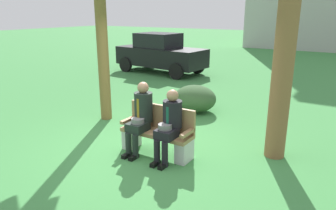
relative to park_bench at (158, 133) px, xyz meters
name	(u,v)px	position (x,y,z in m)	size (l,w,h in m)	color
ground_plane	(141,148)	(-0.40, 0.00, -0.40)	(80.00, 80.00, 0.00)	#3E8643
park_bench	(158,133)	(0.00, 0.00, 0.00)	(1.38, 0.44, 0.90)	#99754C
seated_man_left	(141,114)	(-0.30, -0.12, 0.34)	(0.34, 0.72, 1.33)	#1E2823
seated_man_right	(169,122)	(0.33, -0.13, 0.31)	(0.34, 0.72, 1.27)	black
shrub_near_bench	(195,99)	(-0.60, 2.66, -0.04)	(1.13, 1.04, 0.71)	#34552F
parked_car_near	(160,53)	(-4.43, 6.84, 0.44)	(4.02, 2.00, 1.68)	black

